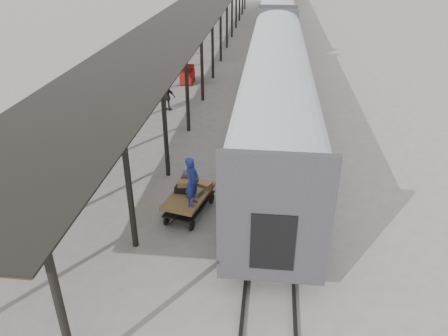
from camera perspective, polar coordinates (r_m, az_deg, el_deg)
name	(u,v)px	position (r m, az deg, el deg)	size (l,w,h in m)	color
ground	(186,215)	(16.62, -5.00, -6.11)	(160.00, 160.00, 0.00)	slate
train	(277,9)	(47.72, 6.93, 19.87)	(3.45, 76.01, 4.01)	silver
canopy	(197,9)	(38.36, -3.51, 20.03)	(4.90, 64.30, 4.15)	#422B19
rails	(276,35)	(48.36, 6.76, 16.81)	(1.54, 150.00, 0.12)	black
baggage_cart	(189,199)	(16.34, -4.54, -4.04)	(1.79, 2.63, 0.86)	brown
suitcase_stack	(191,184)	(16.45, -4.38, -2.13)	(1.36, 1.16, 0.59)	#3D3D40
luggage_tug	(187,76)	(31.73, -4.80, 11.95)	(0.88, 1.42, 1.24)	maroon
porter	(192,182)	(15.17, -4.21, -1.78)	(0.67, 0.44, 1.83)	navy
pedestrian	(167,97)	(26.49, -7.45, 9.20)	(1.01, 0.42, 1.72)	black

